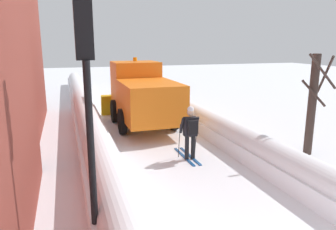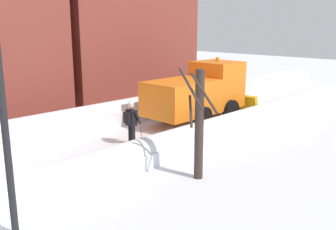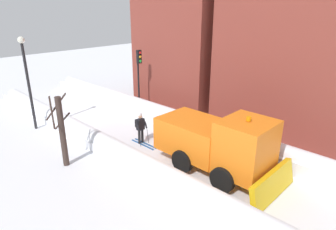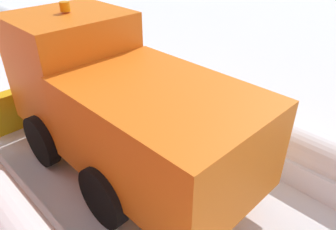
{
  "view_description": "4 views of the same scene",
  "coord_description": "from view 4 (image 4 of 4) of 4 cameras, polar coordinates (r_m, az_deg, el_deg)",
  "views": [
    {
      "loc": [
        -3.29,
        -2.99,
        3.79
      ],
      "look_at": [
        0.54,
        8.77,
        0.97
      ],
      "focal_mm": 33.85,
      "sensor_mm": 36.0,
      "label": 1
    },
    {
      "loc": [
        11.82,
        -3.3,
        4.78
      ],
      "look_at": [
        0.66,
        8.22,
        0.93
      ],
      "focal_mm": 40.8,
      "sensor_mm": 36.0,
      "label": 2
    },
    {
      "loc": [
        10.19,
        17.83,
        7.31
      ],
      "look_at": [
        -0.51,
        7.42,
        1.71
      ],
      "focal_mm": 31.5,
      "sensor_mm": 36.0,
      "label": 3
    },
    {
      "loc": [
        -3.0,
        6.54,
        4.4
      ],
      "look_at": [
        0.7,
        10.28,
        1.22
      ],
      "focal_mm": 33.96,
      "sensor_mm": 36.0,
      "label": 4
    }
  ],
  "objects": [
    {
      "name": "ground_plane",
      "position": [
        6.35,
        -2.76,
        -12.79
      ],
      "size": [
        80.0,
        80.0,
        0.0
      ],
      "primitive_type": "plane",
      "color": "white"
    },
    {
      "name": "snowbank_right",
      "position": [
        7.62,
        11.17,
        -1.18
      ],
      "size": [
        1.1,
        36.0,
        0.96
      ],
      "color": "white",
      "rests_on": "ground"
    },
    {
      "name": "plow_truck",
      "position": [
        6.21,
        -9.62,
        2.58
      ],
      "size": [
        3.2,
        5.98,
        3.12
      ],
      "color": "orange",
      "rests_on": "ground"
    }
  ]
}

